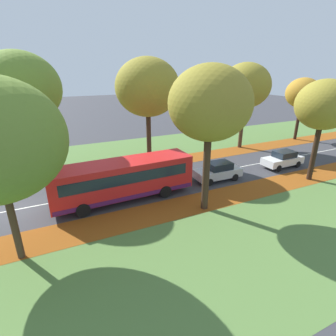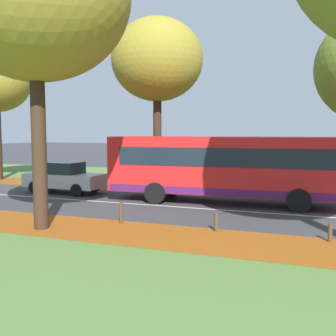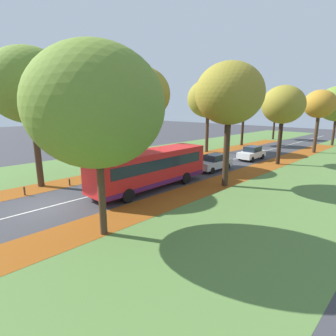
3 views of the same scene
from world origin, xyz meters
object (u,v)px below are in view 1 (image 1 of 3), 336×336
(bus, at_px, (123,178))
(bollard_fifth, at_px, (134,167))
(car_silver_lead, at_px, (218,171))
(tree_left_nearest, at_px, (20,89))
(tree_left_mid, at_px, (246,86))
(car_white_following, at_px, (283,159))
(tree_right_mid, at_px, (324,105))
(bollard_sixth, at_px, (166,162))
(bollard_third, at_px, (59,180))
(bollard_fourth, at_px, (99,173))
(tree_left_near, at_px, (148,88))
(tree_left_far, at_px, (303,93))
(bollard_second, at_px, (14,187))
(tree_right_near, at_px, (210,104))

(bus, bearing_deg, bollard_fifth, 153.86)
(car_silver_lead, bearing_deg, tree_left_nearest, -114.87)
(tree_left_mid, distance_m, car_white_following, 9.84)
(tree_right_mid, xyz_separation_m, bollard_sixth, (-8.59, -10.04, -6.12))
(tree_right_mid, relative_size, bollard_third, 15.21)
(tree_right_mid, bearing_deg, bollard_fourth, -116.96)
(tree_left_nearest, distance_m, tree_left_near, 10.65)
(bollard_fifth, relative_size, car_silver_lead, 0.17)
(tree_right_mid, xyz_separation_m, bus, (-3.37, -16.00, -4.77))
(bollard_third, bearing_deg, tree_left_far, 93.55)
(tree_left_far, xyz_separation_m, car_white_following, (7.18, -10.27, -5.37))
(bollard_fifth, relative_size, car_white_following, 0.17)
(tree_left_far, xyz_separation_m, bollard_second, (1.94, -34.19, -5.86))
(tree_right_mid, bearing_deg, tree_left_nearest, -114.70)
(tree_left_far, height_order, bus, tree_left_far)
(tree_left_nearest, distance_m, tree_left_mid, 22.96)
(tree_right_mid, relative_size, bollard_sixth, 12.05)
(tree_left_nearest, distance_m, bus, 10.83)
(tree_left_mid, bearing_deg, bollard_fourth, -83.30)
(bollard_sixth, bearing_deg, tree_left_near, -141.66)
(bollard_third, distance_m, car_silver_lead, 13.80)
(bollard_fifth, distance_m, bollard_sixth, 3.40)
(tree_left_nearest, xyz_separation_m, bollard_second, (1.52, -1.70, -7.46))
(tree_left_nearest, bearing_deg, car_silver_lead, 65.13)
(bollard_third, bearing_deg, tree_right_near, 44.94)
(tree_left_nearest, height_order, bus, tree_left_nearest)
(tree_right_near, bearing_deg, bollard_third, -135.06)
(tree_left_mid, height_order, bollard_third, tree_left_mid)
(tree_left_near, bearing_deg, car_white_following, 59.50)
(car_silver_lead, bearing_deg, car_white_following, 89.64)
(bollard_fourth, distance_m, bollard_sixth, 6.79)
(tree_left_near, distance_m, bollard_fifth, 7.66)
(tree_right_mid, height_order, bollard_fourth, tree_right_mid)
(tree_right_near, height_order, bollard_fifth, tree_right_near)
(tree_left_mid, xyz_separation_m, tree_left_far, (0.15, 9.55, -1.16))
(bollard_third, distance_m, bollard_fourth, 3.40)
(bollard_second, distance_m, bollard_third, 3.40)
(tree_right_near, xyz_separation_m, car_white_following, (-3.72, 11.56, -6.41))
(tree_right_mid, height_order, bus, tree_right_mid)
(bus, bearing_deg, bollard_sixth, 131.21)
(tree_left_far, xyz_separation_m, bus, (7.14, -26.56, -4.48))
(bollard_second, xyz_separation_m, car_silver_lead, (5.18, 16.16, 0.49))
(car_silver_lead, bearing_deg, bollard_fifth, -131.08)
(tree_left_nearest, height_order, bollard_fifth, tree_left_nearest)
(tree_right_near, height_order, tree_right_mid, tree_right_near)
(car_silver_lead, bearing_deg, tree_left_mid, 130.63)
(bollard_fourth, bearing_deg, tree_left_mid, 96.70)
(bollard_fifth, bearing_deg, tree_right_near, 13.61)
(tree_left_mid, distance_m, bus, 19.35)
(bollard_second, bearing_deg, tree_left_far, 93.26)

